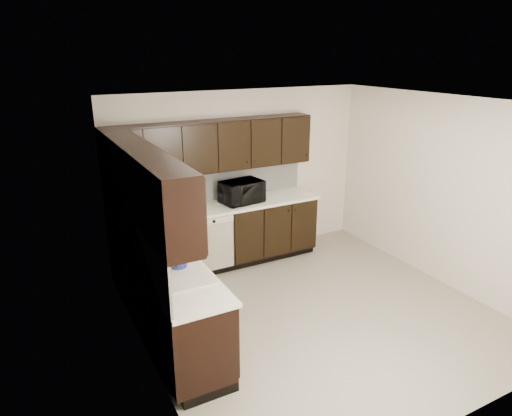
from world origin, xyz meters
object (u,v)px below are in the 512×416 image
Objects in this scene: microwave at (242,192)px; sink at (178,278)px; storage_bin at (143,225)px; toaster_oven at (128,212)px; blue_pitcher at (178,257)px.

sink is at bearing -140.62° from microwave.
sink is 1.42× the size of microwave.
storage_bin is at bearing 91.02° from sink.
toaster_oven is (-1.61, 0.06, -0.06)m from microwave.
sink reaches higher than storage_bin.
sink is 1.19m from storage_bin.
microwave is 1.64m from storage_bin.
storage_bin reaches higher than toaster_oven.
microwave is (1.54, 1.68, 0.22)m from sink.
sink is at bearing -138.05° from blue_pitcher.
sink is 3.30× the size of blue_pitcher.
blue_pitcher reaches higher than storage_bin.
blue_pitcher is at bearing 62.50° from sink.
blue_pitcher is at bearing -141.31° from microwave.
storage_bin is 1.09m from blue_pitcher.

